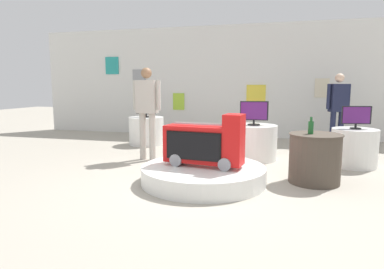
{
  "coord_description": "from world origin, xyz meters",
  "views": [
    {
      "loc": [
        1.05,
        -4.38,
        1.39
      ],
      "look_at": [
        -0.2,
        0.41,
        0.67
      ],
      "focal_mm": 31.16,
      "sensor_mm": 36.0,
      "label": 1
    }
  ],
  "objects_px": {
    "display_pedestal_left_rear": "(146,131)",
    "bottle_on_side_table": "(311,127)",
    "shopper_browsing_near_truck": "(338,105)",
    "tv_on_center_rear": "(356,116)",
    "novelty_firetruck_tv": "(205,145)",
    "display_pedestal_right_rear": "(253,142)",
    "side_table_round": "(315,158)",
    "shopper_browsing_rear": "(147,106)",
    "display_pedestal_center_rear": "(354,148)",
    "tv_on_left_rear": "(146,109)",
    "main_display_pedestal": "(203,174)",
    "tv_on_right_rear": "(254,112)"
  },
  "relations": [
    {
      "from": "display_pedestal_left_rear",
      "to": "tv_on_left_rear",
      "type": "xyz_separation_m",
      "value": [
        -0.0,
        -0.0,
        0.53
      ]
    },
    {
      "from": "novelty_firetruck_tv",
      "to": "tv_on_right_rear",
      "type": "bearing_deg",
      "value": 73.03
    },
    {
      "from": "display_pedestal_center_rear",
      "to": "shopper_browsing_rear",
      "type": "distance_m",
      "value": 3.76
    },
    {
      "from": "display_pedestal_left_rear",
      "to": "display_pedestal_right_rear",
      "type": "distance_m",
      "value": 2.79
    },
    {
      "from": "tv_on_left_rear",
      "to": "shopper_browsing_near_truck",
      "type": "distance_m",
      "value": 4.4
    },
    {
      "from": "tv_on_left_rear",
      "to": "tv_on_right_rear",
      "type": "distance_m",
      "value": 2.79
    },
    {
      "from": "shopper_browsing_near_truck",
      "to": "shopper_browsing_rear",
      "type": "xyz_separation_m",
      "value": [
        -3.66,
        -2.29,
        0.04
      ]
    },
    {
      "from": "display_pedestal_center_rear",
      "to": "shopper_browsing_rear",
      "type": "xyz_separation_m",
      "value": [
        -3.67,
        -0.43,
        0.69
      ]
    },
    {
      "from": "tv_on_center_rear",
      "to": "bottle_on_side_table",
      "type": "height_order",
      "value": "tv_on_center_rear"
    },
    {
      "from": "display_pedestal_left_rear",
      "to": "main_display_pedestal",
      "type": "bearing_deg",
      "value": -53.98
    },
    {
      "from": "tv_on_right_rear",
      "to": "shopper_browsing_near_truck",
      "type": "bearing_deg",
      "value": 44.96
    },
    {
      "from": "tv_on_right_rear",
      "to": "side_table_round",
      "type": "bearing_deg",
      "value": -54.72
    },
    {
      "from": "tv_on_center_rear",
      "to": "side_table_round",
      "type": "bearing_deg",
      "value": -121.52
    },
    {
      "from": "tv_on_left_rear",
      "to": "tv_on_right_rear",
      "type": "bearing_deg",
      "value": -21.14
    },
    {
      "from": "display_pedestal_left_rear",
      "to": "display_pedestal_center_rear",
      "type": "height_order",
      "value": "same"
    },
    {
      "from": "display_pedestal_center_rear",
      "to": "tv_on_right_rear",
      "type": "bearing_deg",
      "value": 175.69
    },
    {
      "from": "display_pedestal_left_rear",
      "to": "display_pedestal_center_rear",
      "type": "bearing_deg",
      "value": -14.73
    },
    {
      "from": "display_pedestal_center_rear",
      "to": "bottle_on_side_table",
      "type": "height_order",
      "value": "bottle_on_side_table"
    },
    {
      "from": "display_pedestal_left_rear",
      "to": "shopper_browsing_rear",
      "type": "relative_size",
      "value": 0.48
    },
    {
      "from": "tv_on_left_rear",
      "to": "side_table_round",
      "type": "relative_size",
      "value": 0.64
    },
    {
      "from": "novelty_firetruck_tv",
      "to": "shopper_browsing_near_truck",
      "type": "relative_size",
      "value": 0.7
    },
    {
      "from": "novelty_firetruck_tv",
      "to": "tv_on_center_rear",
      "type": "distance_m",
      "value": 2.85
    },
    {
      "from": "tv_on_center_rear",
      "to": "display_pedestal_right_rear",
      "type": "xyz_separation_m",
      "value": [
        -1.74,
        0.14,
        -0.55
      ]
    },
    {
      "from": "display_pedestal_right_rear",
      "to": "side_table_round",
      "type": "xyz_separation_m",
      "value": [
        0.98,
        -1.39,
        0.04
      ]
    },
    {
      "from": "novelty_firetruck_tv",
      "to": "bottle_on_side_table",
      "type": "bearing_deg",
      "value": 14.65
    },
    {
      "from": "tv_on_right_rear",
      "to": "side_table_round",
      "type": "distance_m",
      "value": 1.77
    },
    {
      "from": "display_pedestal_right_rear",
      "to": "tv_on_left_rear",
      "type": "bearing_deg",
      "value": 158.94
    },
    {
      "from": "tv_on_center_rear",
      "to": "display_pedestal_center_rear",
      "type": "bearing_deg",
      "value": 79.86
    },
    {
      "from": "side_table_round",
      "to": "shopper_browsing_rear",
      "type": "relative_size",
      "value": 0.43
    },
    {
      "from": "tv_on_right_rear",
      "to": "bottle_on_side_table",
      "type": "relative_size",
      "value": 2.17
    },
    {
      "from": "tv_on_right_rear",
      "to": "shopper_browsing_rear",
      "type": "height_order",
      "value": "shopper_browsing_rear"
    },
    {
      "from": "display_pedestal_left_rear",
      "to": "shopper_browsing_rear",
      "type": "xyz_separation_m",
      "value": [
        0.67,
        -1.57,
        0.69
      ]
    },
    {
      "from": "main_display_pedestal",
      "to": "shopper_browsing_near_truck",
      "type": "height_order",
      "value": "shopper_browsing_near_truck"
    },
    {
      "from": "shopper_browsing_near_truck",
      "to": "tv_on_left_rear",
      "type": "bearing_deg",
      "value": -170.52
    },
    {
      "from": "novelty_firetruck_tv",
      "to": "tv_on_center_rear",
      "type": "relative_size",
      "value": 2.4
    },
    {
      "from": "tv_on_left_rear",
      "to": "tv_on_center_rear",
      "type": "xyz_separation_m",
      "value": [
        4.35,
        -1.14,
        0.02
      ]
    },
    {
      "from": "main_display_pedestal",
      "to": "shopper_browsing_rear",
      "type": "xyz_separation_m",
      "value": [
        -1.36,
        1.23,
        0.89
      ]
    },
    {
      "from": "bottle_on_side_table",
      "to": "tv_on_right_rear",
      "type": "bearing_deg",
      "value": 122.42
    },
    {
      "from": "shopper_browsing_near_truck",
      "to": "tv_on_center_rear",
      "type": "bearing_deg",
      "value": -89.75
    },
    {
      "from": "display_pedestal_left_rear",
      "to": "novelty_firetruck_tv",
      "type": "bearing_deg",
      "value": -53.78
    },
    {
      "from": "display_pedestal_center_rear",
      "to": "tv_on_center_rear",
      "type": "distance_m",
      "value": 0.55
    },
    {
      "from": "novelty_firetruck_tv",
      "to": "bottle_on_side_table",
      "type": "distance_m",
      "value": 1.52
    },
    {
      "from": "tv_on_center_rear",
      "to": "shopper_browsing_near_truck",
      "type": "xyz_separation_m",
      "value": [
        -0.01,
        1.87,
        0.1
      ]
    },
    {
      "from": "novelty_firetruck_tv",
      "to": "side_table_round",
      "type": "xyz_separation_m",
      "value": [
        1.53,
        0.41,
        -0.2
      ]
    },
    {
      "from": "display_pedestal_left_rear",
      "to": "bottle_on_side_table",
      "type": "relative_size",
      "value": 3.41
    },
    {
      "from": "display_pedestal_left_rear",
      "to": "shopper_browsing_near_truck",
      "type": "bearing_deg",
      "value": 9.43
    },
    {
      "from": "main_display_pedestal",
      "to": "tv_on_left_rear",
      "type": "height_order",
      "value": "tv_on_left_rear"
    },
    {
      "from": "shopper_browsing_rear",
      "to": "display_pedestal_left_rear",
      "type": "bearing_deg",
      "value": 113.18
    },
    {
      "from": "display_pedestal_center_rear",
      "to": "side_table_round",
      "type": "distance_m",
      "value": 1.47
    },
    {
      "from": "display_pedestal_right_rear",
      "to": "bottle_on_side_table",
      "type": "relative_size",
      "value": 3.66
    }
  ]
}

